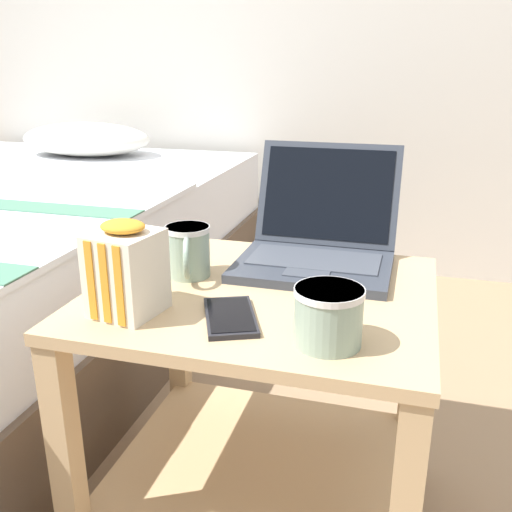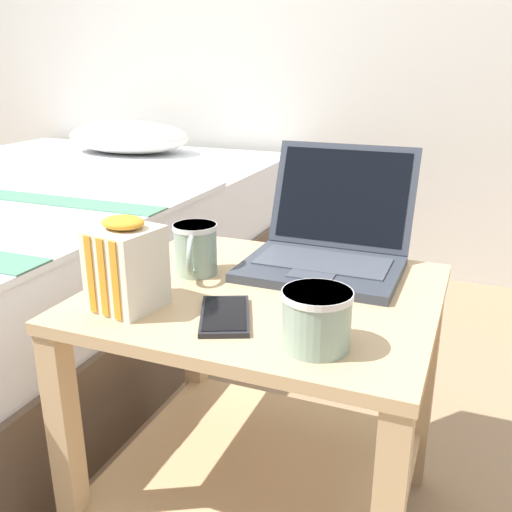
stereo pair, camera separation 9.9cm
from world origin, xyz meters
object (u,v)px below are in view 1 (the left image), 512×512
object	(u,v)px
laptop	(318,241)
mug_front_left	(188,249)
mug_front_right	(328,312)
snack_bag	(126,270)
cell_phone	(230,317)

from	to	relation	value
laptop	mug_front_left	distance (m)	0.27
laptop	mug_front_left	world-z (taller)	laptop
mug_front_right	snack_bag	distance (m)	0.34
mug_front_left	cell_phone	distance (m)	0.22
mug_front_left	cell_phone	world-z (taller)	mug_front_left
mug_front_right	cell_phone	size ratio (longest dim) A/B	0.84
laptop	cell_phone	xyz separation A→B (m)	(-0.09, -0.31, -0.04)
mug_front_right	snack_bag	xyz separation A→B (m)	(-0.34, 0.02, 0.03)
mug_front_left	mug_front_right	size ratio (longest dim) A/B	0.90
mug_front_left	snack_bag	world-z (taller)	snack_bag
mug_front_right	snack_bag	world-z (taller)	snack_bag
snack_bag	cell_phone	world-z (taller)	snack_bag
snack_bag	cell_phone	distance (m)	0.19
laptop	mug_front_right	bearing A→B (deg)	-77.56
mug_front_right	cell_phone	world-z (taller)	mug_front_right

